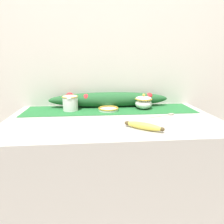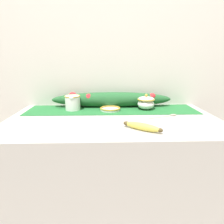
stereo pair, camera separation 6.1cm
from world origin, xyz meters
The scene contains 9 objects.
countertop centered at (0.00, 0.00, 0.45)m, with size 1.24×0.70×0.90m, color #B7B2AD.
back_wall centered at (0.00, 0.37, 1.20)m, with size 2.04×0.04×2.40m, color silver.
table_runner centered at (0.00, 0.20, 0.90)m, with size 1.14×0.28×0.00m, color #236B33.
cream_pitcher centered at (-0.27, 0.20, 0.96)m, with size 0.11×0.12×0.10m.
sugar_bowl centered at (0.23, 0.20, 0.95)m, with size 0.12×0.12×0.11m.
small_dish centered at (-0.01, 0.18, 0.91)m, with size 0.14×0.14×0.02m.
banana centered at (0.13, -0.21, 0.92)m, with size 0.18×0.14×0.04m.
spoon centered at (0.36, 0.04, 0.90)m, with size 0.19×0.09×0.01m.
poinsettia_garland centered at (0.00, 0.29, 0.96)m, with size 0.86×0.12×0.11m.
Camera 2 is at (-0.04, -1.12, 1.24)m, focal length 32.00 mm.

